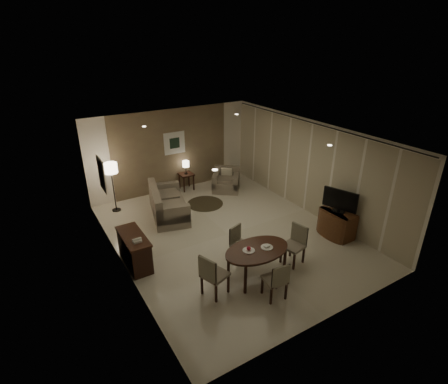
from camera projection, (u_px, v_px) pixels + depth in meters
room_shell at (220, 182)px, 8.97m from camera, size 5.50×7.00×2.70m
taupe_accent at (172, 151)px, 11.37m from camera, size 3.96×0.03×2.70m
curtain_wall at (308, 169)px, 9.94m from camera, size 0.08×6.70×2.58m
curtain_rod at (313, 123)px, 9.39m from camera, size 0.03×6.80×0.03m
art_back_frame at (174, 143)px, 11.29m from camera, size 0.72×0.03×0.72m
art_back_canvas at (175, 143)px, 11.28m from camera, size 0.34×0.01×0.34m
art_left_frame at (102, 175)px, 8.10m from camera, size 0.03×0.60×0.80m
art_left_canvas at (102, 174)px, 8.11m from camera, size 0.01×0.46×0.64m
downlight_nl at (215, 170)px, 6.05m from camera, size 0.10×0.10×0.01m
downlight_nr at (330, 145)px, 7.37m from camera, size 0.10×0.10×0.01m
downlight_fl at (144, 127)px, 8.84m from camera, size 0.10×0.10×0.01m
downlight_fr at (237, 114)px, 10.17m from camera, size 0.10×0.10×0.01m
console_desk at (135, 250)px, 7.89m from camera, size 0.48×1.20×0.75m
telephone at (137, 240)px, 7.48m from camera, size 0.20×0.14×0.09m
tv_cabinet at (337, 223)px, 9.04m from camera, size 0.48×0.90×0.70m
flat_tv at (340, 200)px, 8.76m from camera, size 0.36×0.85×0.60m
dining_table at (256, 263)px, 7.49m from camera, size 1.48×0.92×0.69m
chair_near at (275, 279)px, 6.88m from camera, size 0.46×0.46×0.85m
chair_far at (242, 245)px, 8.00m from camera, size 0.52×0.52×0.84m
chair_left at (215, 274)px, 6.95m from camera, size 0.58×0.58×0.95m
chair_right at (293, 246)px, 7.90m from camera, size 0.53×0.53×0.91m
plate_a at (249, 250)px, 7.30m from camera, size 0.26×0.26×0.02m
plate_b at (267, 247)px, 7.41m from camera, size 0.26×0.26×0.02m
fruit_apple at (249, 248)px, 7.28m from camera, size 0.09×0.09×0.09m
napkin at (267, 246)px, 7.40m from camera, size 0.12×0.08×0.03m
round_rug at (205, 204)px, 10.87m from camera, size 1.11×1.11×0.01m
sofa at (168, 202)px, 10.01m from camera, size 2.01×1.35×0.87m
armchair at (226, 180)px, 11.64m from camera, size 1.17×1.16×0.76m
side_table at (187, 182)px, 11.76m from camera, size 0.44×0.44×0.57m
table_lamp at (186, 167)px, 11.54m from camera, size 0.22×0.22×0.50m
floor_lamp at (113, 187)px, 10.16m from camera, size 0.38×0.38×1.50m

